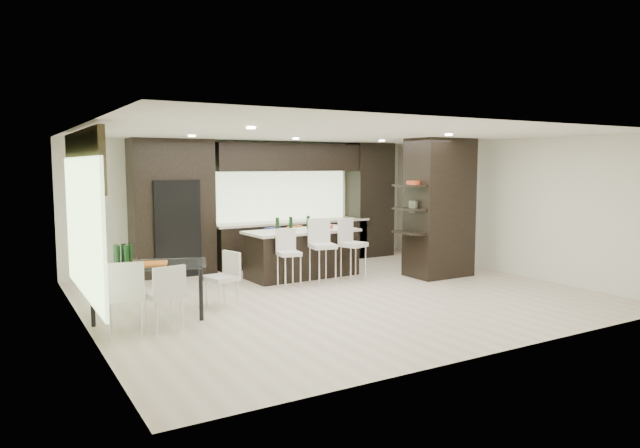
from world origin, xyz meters
TOP-DOWN VIEW (x-y plane):
  - ground at (0.00, 0.00)m, footprint 8.00×8.00m
  - back_wall at (0.00, 3.50)m, footprint 8.00×0.02m
  - left_wall at (-4.00, 0.00)m, footprint 0.02×7.00m
  - right_wall at (4.00, 0.00)m, footprint 0.02×7.00m
  - ceiling at (0.00, 0.00)m, footprint 8.00×7.00m
  - window_left at (-3.96, 0.20)m, footprint 0.04×3.20m
  - window_back at (0.60, 3.46)m, footprint 3.40×0.04m
  - stone_accent at (-3.93, 0.20)m, footprint 0.08×3.00m
  - ceiling_spots at (0.00, 0.25)m, footprint 4.00×3.00m
  - back_cabinetry at (0.50, 3.17)m, footprint 6.80×0.68m
  - refrigerator at (-1.90, 3.12)m, footprint 0.90×0.68m
  - partition_column at (2.60, 0.40)m, footprint 1.20×0.80m
  - kitchen_island at (0.22, 1.67)m, footprint 2.26×1.05m
  - stool_left at (-0.46, 0.90)m, footprint 0.42×0.42m
  - stool_mid at (0.22, 0.88)m, footprint 0.50×0.50m
  - stool_right at (0.90, 0.88)m, footprint 0.53×0.53m
  - bench at (0.18, 2.01)m, footprint 1.56×1.06m
  - floor_vase at (2.30, 0.80)m, footprint 0.45×0.45m
  - dining_table at (-3.10, 0.19)m, footprint 1.81×1.36m
  - chair_near at (-3.10, -0.57)m, footprint 0.49×0.49m
  - chair_far at (-3.60, -0.59)m, footprint 0.60×0.60m
  - chair_end at (-2.00, 0.19)m, footprint 0.52×0.52m

SIDE VIEW (x-z plane):
  - ground at x=0.00m, z-range 0.00..0.00m
  - bench at x=0.18m, z-range 0.00..0.56m
  - dining_table at x=-3.10m, z-range 0.00..0.77m
  - chair_end at x=-2.00m, z-range 0.00..0.79m
  - chair_near at x=-3.10m, z-range 0.00..0.82m
  - stool_left at x=-0.46m, z-range 0.00..0.85m
  - chair_far at x=-3.60m, z-range 0.00..0.91m
  - kitchen_island at x=0.22m, z-range 0.00..0.92m
  - stool_right at x=0.90m, z-range 0.00..0.94m
  - stool_mid at x=0.22m, z-range 0.00..0.97m
  - floor_vase at x=2.30m, z-range 0.00..1.13m
  - refrigerator at x=-1.90m, z-range 0.00..1.90m
  - back_wall at x=0.00m, z-range 0.00..2.70m
  - left_wall at x=-4.00m, z-range 0.00..2.70m
  - right_wall at x=4.00m, z-range 0.00..2.70m
  - window_left at x=-3.96m, z-range 0.40..2.30m
  - back_cabinetry at x=0.50m, z-range 0.00..2.70m
  - partition_column at x=2.60m, z-range 0.00..2.70m
  - window_back at x=0.60m, z-range 0.95..2.15m
  - stone_accent at x=-3.93m, z-range 1.85..2.65m
  - ceiling_spots at x=0.00m, z-range 2.67..2.69m
  - ceiling at x=0.00m, z-range 2.69..2.71m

